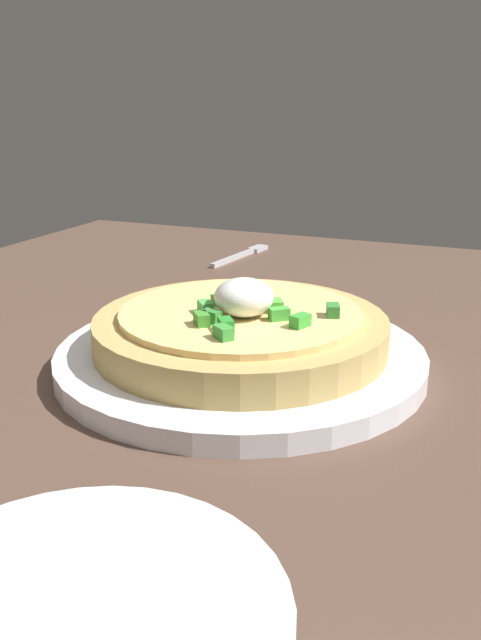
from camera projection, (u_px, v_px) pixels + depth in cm
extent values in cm
cube|color=#4F3A2F|center=(153.00, 414.00, 42.51)|extent=(105.23, 78.71, 2.51)
cylinder|color=white|center=(241.00, 357.00, 46.51)|extent=(25.37, 25.37, 1.42)
cylinder|color=tan|center=(241.00, 332.00, 45.93)|extent=(20.06, 20.06, 2.26)
cylinder|color=#EFC77C|center=(241.00, 313.00, 45.51)|extent=(16.50, 16.50, 0.44)
ellipsoid|color=white|center=(244.00, 297.00, 43.96)|extent=(3.93, 3.93, 2.52)
cube|color=green|center=(205.00, 307.00, 44.74)|extent=(1.49, 1.45, 0.80)
cube|color=green|center=(223.00, 332.00, 39.94)|extent=(1.40, 1.51, 0.80)
cube|color=green|center=(276.00, 306.00, 45.10)|extent=(1.51, 1.34, 0.80)
cube|color=green|center=(202.00, 319.00, 42.38)|extent=(1.49, 1.45, 0.80)
cube|color=#358336|center=(212.00, 316.00, 42.91)|extent=(1.11, 1.45, 0.80)
cube|color=green|center=(300.00, 321.00, 42.03)|extent=(1.48, 1.21, 0.80)
cube|color=green|center=(279.00, 314.00, 43.37)|extent=(1.43, 1.50, 0.80)
cube|color=#288A2C|center=(226.00, 325.00, 41.25)|extent=(1.50, 1.42, 0.80)
cube|color=green|center=(221.00, 299.00, 46.52)|extent=(1.50, 1.28, 0.80)
cube|color=#338736|center=(333.00, 310.00, 44.08)|extent=(1.47, 1.18, 0.80)
cube|color=#B7B7BC|center=(233.00, 258.00, 77.11)|extent=(8.96, 1.78, 0.50)
cube|color=#B7B7BC|center=(258.00, 249.00, 81.93)|extent=(2.96, 1.76, 0.50)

